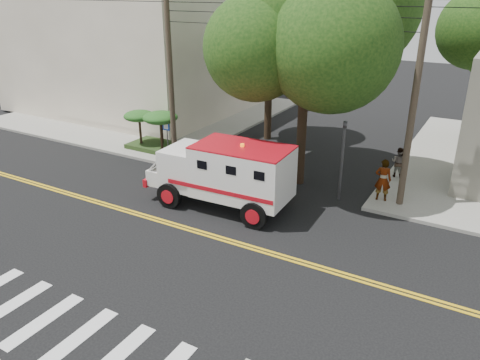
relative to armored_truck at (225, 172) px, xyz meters
The scene contains 13 objects.
ground 2.92m from the armored_truck, 85.71° to the right, with size 100.00×100.00×0.00m, color black.
sidewalk_nw 17.40m from the armored_truck, 140.24° to the left, with size 17.00×17.00×0.15m, color gray.
building_left 20.13m from the armored_truck, 140.60° to the left, with size 16.00×14.00×10.00m, color beige.
utility_pole_left 7.10m from the armored_truck, 146.53° to the left, with size 0.28×0.28×9.00m, color #382D23.
utility_pole_right 8.03m from the armored_truck, 30.26° to the left, with size 0.28×0.28×9.00m, color #382D23.
tree_main 7.06m from the armored_truck, 60.78° to the left, with size 6.08×5.70×9.85m.
tree_left 10.53m from the armored_truck, 104.93° to the left, with size 4.48×4.20×7.70m.
traffic_signal 5.13m from the armored_truck, 38.63° to the left, with size 0.15×0.18×3.60m.
accessibility_sign 7.10m from the armored_truck, 148.04° to the left, with size 0.45×0.10×2.02m.
palm_planter 8.39m from the armored_truck, 149.89° to the left, with size 3.52×2.63×2.36m.
armored_truck is the anchor object (origin of this frame).
pedestrian_a 6.83m from the armored_truck, 33.41° to the left, with size 0.69×0.45×1.89m, color gray.
pedestrian_b 8.91m from the armored_truck, 50.22° to the left, with size 0.73×0.57×1.50m, color gray.
Camera 1 is at (9.42, -12.99, 8.83)m, focal length 35.00 mm.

